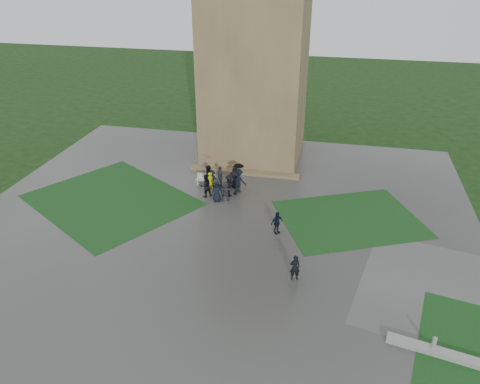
% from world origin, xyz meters
% --- Properties ---
extents(ground, '(120.00, 120.00, 0.00)m').
position_xyz_m(ground, '(0.00, 0.00, 0.00)').
color(ground, black).
extents(plaza, '(34.00, 34.00, 0.02)m').
position_xyz_m(plaza, '(0.00, 2.00, 0.01)').
color(plaza, '#363633').
rests_on(plaza, ground).
extents(lawn_inset_left, '(14.10, 13.46, 0.01)m').
position_xyz_m(lawn_inset_left, '(-8.50, 4.00, 0.03)').
color(lawn_inset_left, '#133615').
rests_on(lawn_inset_left, plaza).
extents(lawn_inset_right, '(11.12, 10.15, 0.01)m').
position_xyz_m(lawn_inset_right, '(8.50, 5.00, 0.03)').
color(lawn_inset_right, '#133615').
rests_on(lawn_inset_right, plaza).
extents(tower, '(8.00, 8.00, 18.00)m').
position_xyz_m(tower, '(0.00, 15.00, 9.00)').
color(tower, brown).
rests_on(tower, ground).
extents(tower_plinth, '(9.00, 0.80, 0.22)m').
position_xyz_m(tower_plinth, '(0.00, 10.60, 0.13)').
color(tower_plinth, brown).
rests_on(tower_plinth, plaza).
extents(bench, '(1.53, 0.56, 0.87)m').
position_xyz_m(bench, '(-2.44, 7.93, 0.47)').
color(bench, '#B0B0AB').
rests_on(bench, plaza).
extents(visitor_cluster, '(3.58, 3.21, 2.70)m').
position_xyz_m(visitor_cluster, '(-0.99, 6.92, 1.23)').
color(visitor_cluster, black).
rests_on(visitor_cluster, plaza).
extents(pedestrian_mid, '(0.98, 1.02, 1.54)m').
position_xyz_m(pedestrian_mid, '(3.92, 2.17, 0.79)').
color(pedestrian_mid, black).
rests_on(pedestrian_mid, plaza).
extents(pedestrian_near, '(0.66, 0.53, 1.56)m').
position_xyz_m(pedestrian_near, '(5.57, -2.31, 0.80)').
color(pedestrian_near, black).
rests_on(pedestrian_near, plaza).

